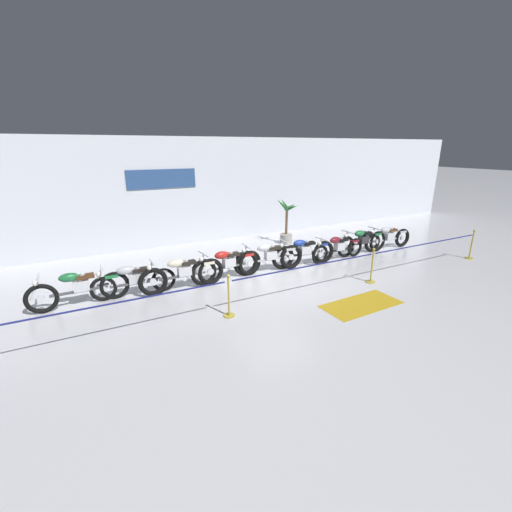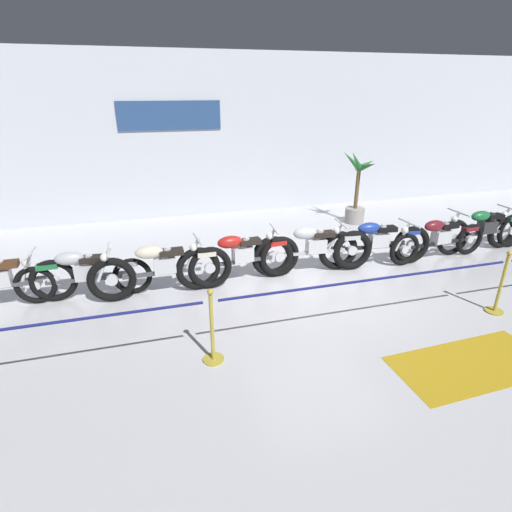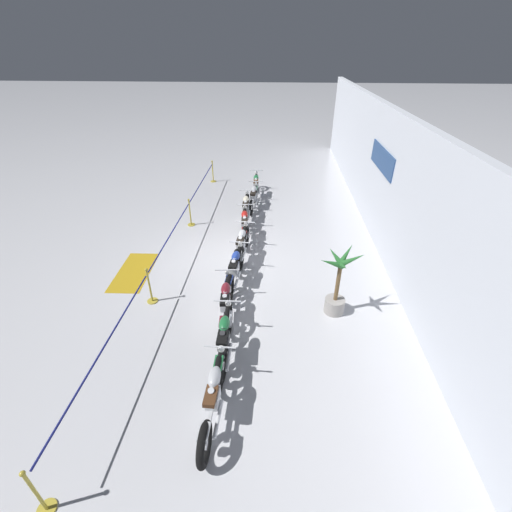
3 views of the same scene
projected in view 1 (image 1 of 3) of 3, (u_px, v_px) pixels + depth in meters
name	position (u px, v px, depth m)	size (l,w,h in m)	color
ground_plane	(277.00, 278.00, 10.44)	(120.00, 120.00, 0.00)	silver
back_wall	(214.00, 190.00, 14.11)	(28.00, 0.29, 4.20)	silver
motorcycle_green_0	(79.00, 288.00, 8.49)	(2.39, 0.62, 0.95)	black
motorcycle_silver_1	(134.00, 280.00, 9.06)	(2.20, 0.62, 0.91)	black
motorcycle_cream_2	(182.00, 274.00, 9.44)	(2.42, 0.62, 0.97)	black
motorcycle_red_3	(227.00, 265.00, 10.13)	(2.34, 0.62, 0.98)	black
motorcycle_silver_4	(269.00, 258.00, 10.79)	(2.40, 0.62, 0.98)	black
motorcycle_blue_5	(304.00, 252.00, 11.34)	(2.35, 0.62, 0.97)	black
motorcycle_maroon_6	(338.00, 248.00, 11.93)	(2.36, 0.62, 0.92)	black
motorcycle_green_7	(362.00, 241.00, 12.61)	(2.38, 0.62, 0.97)	black
motorcycle_silver_8	(388.00, 238.00, 13.22)	(2.32, 0.62, 0.95)	black
potted_palm_left_of_row	(286.00, 225.00, 13.93)	(0.85, 1.07, 1.89)	gray
stanchion_far_left	(256.00, 280.00, 8.19)	(14.24, 0.28, 1.05)	gold
stanchion_mid_left	(229.00, 302.00, 7.99)	(0.28, 0.28, 1.05)	gold
stanchion_mid_right	(372.00, 271.00, 10.01)	(0.28, 0.28, 1.05)	gold
stanchion_far_right	(471.00, 249.00, 12.14)	(0.28, 0.28, 1.05)	gold
floor_banner	(361.00, 304.00, 8.68)	(2.11, 0.97, 0.01)	#B78E19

